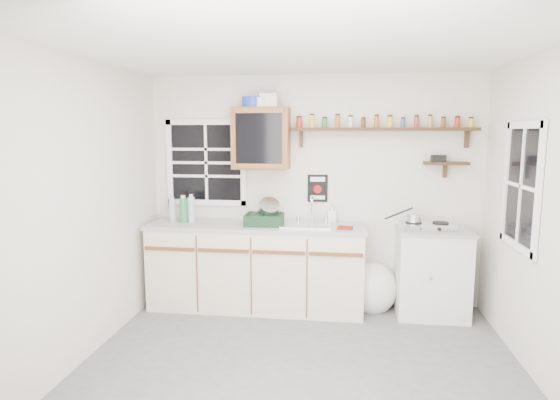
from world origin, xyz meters
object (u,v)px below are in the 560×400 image
(right_cabinet, at_px, (432,272))
(spice_shelf, at_px, (381,128))
(main_cabinet, at_px, (256,266))
(dish_rack, at_px, (266,216))
(hotplate, at_px, (427,226))
(upper_cabinet, at_px, (261,138))

(right_cabinet, height_order, spice_shelf, spice_shelf)
(main_cabinet, xyz_separation_m, spice_shelf, (1.29, 0.21, 1.47))
(main_cabinet, xyz_separation_m, dish_rack, (0.11, -0.03, 0.55))
(spice_shelf, relative_size, hotplate, 3.41)
(right_cabinet, xyz_separation_m, dish_rack, (-1.73, -0.06, 0.56))
(spice_shelf, distance_m, hotplate, 1.11)
(right_cabinet, bearing_deg, hotplate, -164.51)
(upper_cabinet, height_order, dish_rack, upper_cabinet)
(upper_cabinet, relative_size, dish_rack, 1.61)
(spice_shelf, distance_m, dish_rack, 1.52)
(upper_cabinet, distance_m, hotplate, 1.94)
(main_cabinet, xyz_separation_m, hotplate, (1.76, 0.01, 0.48))
(upper_cabinet, distance_m, dish_rack, 0.83)
(hotplate, bearing_deg, spice_shelf, 150.28)
(right_cabinet, distance_m, hotplate, 0.50)
(upper_cabinet, xyz_separation_m, spice_shelf, (1.26, 0.07, 0.11))
(spice_shelf, height_order, dish_rack, spice_shelf)
(main_cabinet, xyz_separation_m, right_cabinet, (1.83, 0.03, -0.01))
(right_cabinet, height_order, hotplate, hotplate)
(right_cabinet, distance_m, dish_rack, 1.82)
(upper_cabinet, height_order, spice_shelf, upper_cabinet)
(upper_cabinet, height_order, hotplate, upper_cabinet)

